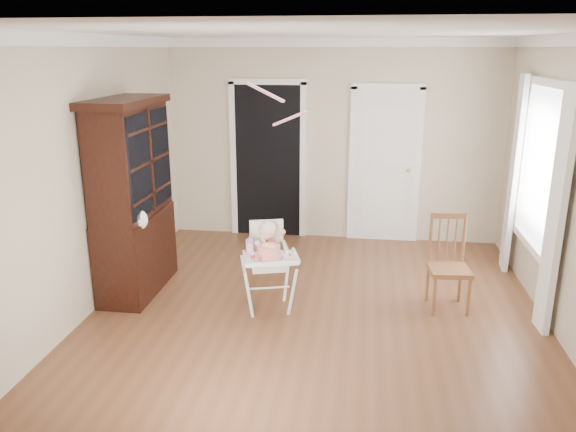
# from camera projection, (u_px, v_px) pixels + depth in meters

# --- Properties ---
(floor) EXTENTS (5.00, 5.00, 0.00)m
(floor) POSITION_uv_depth(u_px,v_px,m) (315.00, 315.00, 5.61)
(floor) COLOR brown
(floor) RESTS_ON ground
(ceiling) EXTENTS (5.00, 5.00, 0.00)m
(ceiling) POSITION_uv_depth(u_px,v_px,m) (320.00, 32.00, 4.84)
(ceiling) COLOR white
(ceiling) RESTS_ON wall_back
(wall_back) EXTENTS (4.50, 0.00, 4.50)m
(wall_back) POSITION_uv_depth(u_px,v_px,m) (333.00, 142.00, 7.60)
(wall_back) COLOR beige
(wall_back) RESTS_ON floor
(wall_left) EXTENTS (0.00, 5.00, 5.00)m
(wall_left) POSITION_uv_depth(u_px,v_px,m) (90.00, 177.00, 5.52)
(wall_left) COLOR beige
(wall_left) RESTS_ON floor
(wall_right) EXTENTS (0.00, 5.00, 5.00)m
(wall_right) POSITION_uv_depth(u_px,v_px,m) (572.00, 192.00, 4.93)
(wall_right) COLOR beige
(wall_right) RESTS_ON floor
(crown_molding) EXTENTS (4.50, 5.00, 0.12)m
(crown_molding) POSITION_uv_depth(u_px,v_px,m) (319.00, 39.00, 4.85)
(crown_molding) COLOR white
(crown_molding) RESTS_ON ceiling
(doorway) EXTENTS (1.06, 0.05, 2.22)m
(doorway) POSITION_uv_depth(u_px,v_px,m) (268.00, 158.00, 7.77)
(doorway) COLOR black
(doorway) RESTS_ON wall_back
(closet_door) EXTENTS (0.96, 0.09, 2.13)m
(closet_door) POSITION_uv_depth(u_px,v_px,m) (385.00, 167.00, 7.57)
(closet_door) COLOR white
(closet_door) RESTS_ON wall_back
(window_right) EXTENTS (0.13, 1.84, 2.30)m
(window_right) POSITION_uv_depth(u_px,v_px,m) (537.00, 179.00, 5.72)
(window_right) COLOR white
(window_right) RESTS_ON wall_right
(high_chair) EXTENTS (0.68, 0.77, 0.92)m
(high_chair) POSITION_uv_depth(u_px,v_px,m) (268.00, 257.00, 5.59)
(high_chair) COLOR white
(high_chair) RESTS_ON floor
(baby) EXTENTS (0.31, 0.23, 0.43)m
(baby) POSITION_uv_depth(u_px,v_px,m) (268.00, 242.00, 5.57)
(baby) COLOR beige
(baby) RESTS_ON high_chair
(cake) EXTENTS (0.29, 0.29, 0.13)m
(cake) POSITION_uv_depth(u_px,v_px,m) (269.00, 252.00, 5.32)
(cake) COLOR silver
(cake) RESTS_ON high_chair
(sippy_cup) EXTENTS (0.08, 0.08, 0.19)m
(sippy_cup) POSITION_uv_depth(u_px,v_px,m) (250.00, 246.00, 5.46)
(sippy_cup) COLOR pink
(sippy_cup) RESTS_ON high_chair
(china_cabinet) EXTENTS (0.55, 1.24, 2.09)m
(china_cabinet) POSITION_uv_depth(u_px,v_px,m) (133.00, 198.00, 5.93)
(china_cabinet) COLOR black
(china_cabinet) RESTS_ON floor
(dining_chair) EXTENTS (0.43, 0.43, 0.97)m
(dining_chair) POSITION_uv_depth(u_px,v_px,m) (449.00, 266.00, 5.67)
(dining_chair) COLOR brown
(dining_chair) RESTS_ON floor
(streamer) EXTENTS (0.39, 0.34, 0.15)m
(streamer) POSITION_uv_depth(u_px,v_px,m) (265.00, 92.00, 4.91)
(streamer) COLOR pink
(streamer) RESTS_ON ceiling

